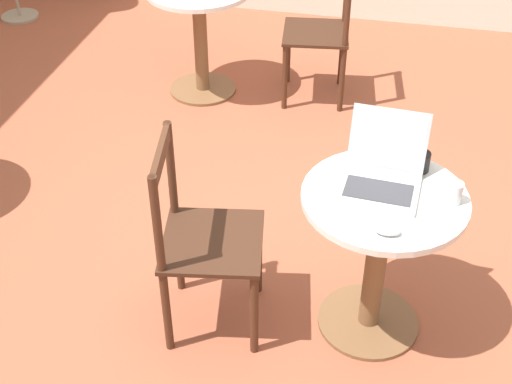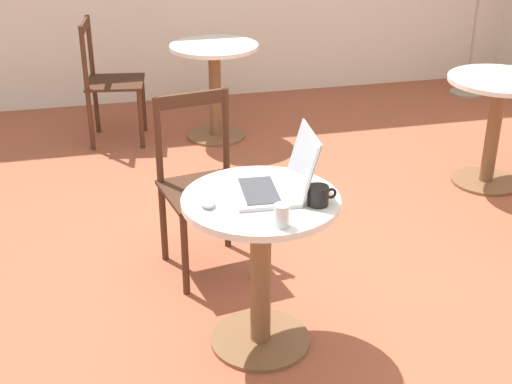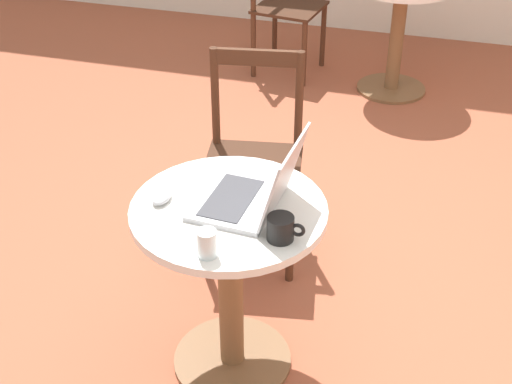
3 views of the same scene
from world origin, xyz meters
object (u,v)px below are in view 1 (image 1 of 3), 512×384
Objects in this scene: laptop at (382,173)px; mug at (419,161)px; drinking_glass at (455,193)px; cafe_table_near at (379,240)px; chair_mid_front at (323,33)px; cafe_table_mid at (200,22)px; mouse at (387,230)px; chair_near_back at (202,241)px.

mug is at bearing -46.30° from laptop.
drinking_glass is at bearing -101.40° from laptop.
mug is 0.24m from drinking_glass.
chair_mid_front is (2.01, 0.53, -0.04)m from cafe_table_near.
laptop reaches higher than cafe_table_mid.
cafe_table_near is 7.32× the size of mouse.
chair_near_back is 2.14m from chair_mid_front.
chair_mid_front is 2.32m from mouse.
laptop is at bearing -165.46° from chair_mid_front.
chair_near_back reaches higher than drinking_glass.
cafe_table_mid is at bearing 32.27° from mouse.
chair_near_back is at bearing 98.15° from drinking_glass.
mouse is at bearing -174.13° from cafe_table_near.
chair_near_back is 10.35× the size of drinking_glass.
laptop is (-1.93, -0.50, 0.32)m from chair_mid_front.
mug is (0.14, -0.14, -0.01)m from laptop.
chair_mid_front is at bearing 13.81° from mouse.
chair_mid_front is (2.13, -0.20, 0.00)m from chair_near_back.
cafe_table_near is 0.79× the size of chair_near_back.
chair_mid_front is at bearing 14.68° from cafe_table_near.
chair_near_back reaches higher than mouse.
cafe_table_near is at bearing -165.32° from chair_mid_front.
laptop is (0.07, 0.02, 0.28)m from cafe_table_near.
chair_mid_front is at bearing 14.54° from laptop.
mouse is at bearing 136.02° from drinking_glass.
mug is at bearing -139.60° from cafe_table_mid.
drinking_glass is at bearing -140.04° from cafe_table_mid.
mouse reaches higher than cafe_table_mid.
cafe_table_near is at bearing -80.27° from chair_near_back.
chair_near_back is at bearing 105.77° from laptop.
drinking_glass is at bearing -86.34° from cafe_table_near.
drinking_glass reaches higher than mouse.
mug reaches higher than mouse.
chair_near_back is 1.00× the size of chair_mid_front.
cafe_table_near is 8.16× the size of drinking_glass.
chair_mid_front is 1.93m from mug.
cafe_table_mid is 7.32× the size of mouse.
laptop is 0.29m from drinking_glass.
cafe_table_near is 0.29m from laptop.
drinking_glass is at bearing -81.85° from chair_near_back.
cafe_table_near is at bearing -161.80° from laptop.
drinking_glass is (-0.06, -0.28, -0.01)m from laptop.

